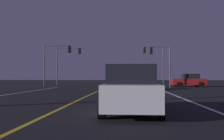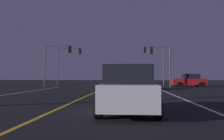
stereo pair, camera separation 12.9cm
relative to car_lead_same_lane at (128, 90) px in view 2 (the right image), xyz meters
The scene contains 9 objects.
lane_edge_right 3.94m from the car_lead_same_lane, 33.79° to the left, with size 0.16×36.85×0.01m, color silver.
lane_center_divider 3.65m from the car_lead_same_lane, 143.01° to the left, with size 0.16×36.85×0.01m, color gold.
car_lead_same_lane is the anchor object (origin of this frame).
car_crossing_side 24.26m from the car_lead_same_lane, 71.13° to the left, with size 4.30×2.02×1.70m.
car_ahead_far 15.12m from the car_lead_same_lane, 91.88° to the left, with size 2.02×4.30×1.70m.
traffic_light_near_right 21.62m from the car_lead_same_lane, 79.54° to the left, with size 2.60×0.36×5.10m.
traffic_light_near_left 23.16m from the car_lead_same_lane, 113.34° to the left, with size 3.58×0.36×5.33m.
traffic_light_far_right 27.05m from the car_lead_same_lane, 82.00° to the left, with size 3.04×0.36×5.79m.
traffic_light_far_left 28.28m from the car_lead_same_lane, 108.82° to the left, with size 3.75×0.36×5.72m.
Camera 2 is at (2.87, 1.71, 1.29)m, focal length 37.92 mm.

